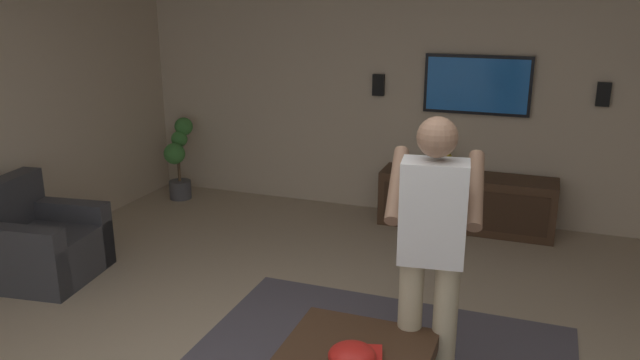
{
  "coord_description": "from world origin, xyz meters",
  "views": [
    {
      "loc": [
        -2.53,
        -1.0,
        2.25
      ],
      "look_at": [
        0.85,
        0.24,
        1.17
      ],
      "focal_mm": 34.78,
      "sensor_mm": 36.0,
      "label": 1
    }
  ],
  "objects_px": {
    "tv": "(477,85)",
    "wall_speaker_right": "(379,85)",
    "media_console": "(466,202)",
    "person_standing": "(432,241)",
    "vase_round": "(442,161)",
    "wall_speaker_left": "(603,94)",
    "armchair": "(39,245)",
    "potted_plant_tall": "(179,157)",
    "book": "(361,355)",
    "bowl": "(352,356)"
  },
  "relations": [
    {
      "from": "media_console",
      "to": "tv",
      "type": "height_order",
      "value": "tv"
    },
    {
      "from": "media_console",
      "to": "tv",
      "type": "xyz_separation_m",
      "value": [
        0.24,
        -0.0,
        1.13
      ]
    },
    {
      "from": "vase_round",
      "to": "wall_speaker_left",
      "type": "bearing_deg",
      "value": -81.92
    },
    {
      "from": "media_console",
      "to": "potted_plant_tall",
      "type": "bearing_deg",
      "value": -87.03
    },
    {
      "from": "media_console",
      "to": "wall_speaker_left",
      "type": "relative_size",
      "value": 7.73
    },
    {
      "from": "bowl",
      "to": "vase_round",
      "type": "height_order",
      "value": "vase_round"
    },
    {
      "from": "tv",
      "to": "vase_round",
      "type": "xyz_separation_m",
      "value": [
        -0.19,
        0.27,
        -0.75
      ]
    },
    {
      "from": "vase_round",
      "to": "wall_speaker_left",
      "type": "xyz_separation_m",
      "value": [
        0.2,
        -1.41,
        0.71
      ]
    },
    {
      "from": "book",
      "to": "wall_speaker_right",
      "type": "bearing_deg",
      "value": -90.61
    },
    {
      "from": "bowl",
      "to": "vase_round",
      "type": "distance_m",
      "value": 3.35
    },
    {
      "from": "person_standing",
      "to": "book",
      "type": "height_order",
      "value": "person_standing"
    },
    {
      "from": "person_standing",
      "to": "potted_plant_tall",
      "type": "bearing_deg",
      "value": 44.74
    },
    {
      "from": "potted_plant_tall",
      "to": "wall_speaker_right",
      "type": "relative_size",
      "value": 4.19
    },
    {
      "from": "vase_round",
      "to": "wall_speaker_right",
      "type": "height_order",
      "value": "wall_speaker_right"
    },
    {
      "from": "tv",
      "to": "person_standing",
      "type": "bearing_deg",
      "value": 2.46
    },
    {
      "from": "tv",
      "to": "wall_speaker_left",
      "type": "xyz_separation_m",
      "value": [
        0.01,
        -1.14,
        -0.03
      ]
    },
    {
      "from": "armchair",
      "to": "bowl",
      "type": "distance_m",
      "value": 3.13
    },
    {
      "from": "armchair",
      "to": "book",
      "type": "distance_m",
      "value": 3.13
    },
    {
      "from": "media_console",
      "to": "bowl",
      "type": "xyz_separation_m",
      "value": [
        -3.29,
        0.16,
        0.18
      ]
    },
    {
      "from": "potted_plant_tall",
      "to": "wall_speaker_right",
      "type": "xyz_separation_m",
      "value": [
        0.42,
        -2.19,
        0.87
      ]
    },
    {
      "from": "wall_speaker_right",
      "to": "vase_round",
      "type": "bearing_deg",
      "value": -105.38
    },
    {
      "from": "book",
      "to": "vase_round",
      "type": "distance_m",
      "value": 3.27
    },
    {
      "from": "book",
      "to": "bowl",
      "type": "bearing_deg",
      "value": 58.9
    },
    {
      "from": "armchair",
      "to": "wall_speaker_left",
      "type": "height_order",
      "value": "wall_speaker_left"
    },
    {
      "from": "tv",
      "to": "wall_speaker_right",
      "type": "distance_m",
      "value": 1.0
    },
    {
      "from": "bowl",
      "to": "book",
      "type": "height_order",
      "value": "bowl"
    },
    {
      "from": "book",
      "to": "vase_round",
      "type": "bearing_deg",
      "value": -102.25
    },
    {
      "from": "wall_speaker_right",
      "to": "person_standing",
      "type": "bearing_deg",
      "value": -159.51
    },
    {
      "from": "armchair",
      "to": "wall_speaker_right",
      "type": "relative_size",
      "value": 4.13
    },
    {
      "from": "armchair",
      "to": "person_standing",
      "type": "relative_size",
      "value": 0.55
    },
    {
      "from": "armchair",
      "to": "wall_speaker_right",
      "type": "height_order",
      "value": "wall_speaker_right"
    },
    {
      "from": "potted_plant_tall",
      "to": "armchair",
      "type": "bearing_deg",
      "value": -178.76
    },
    {
      "from": "wall_speaker_left",
      "to": "vase_round",
      "type": "bearing_deg",
      "value": 98.08
    },
    {
      "from": "bowl",
      "to": "person_standing",
      "type": "bearing_deg",
      "value": -28.86
    },
    {
      "from": "armchair",
      "to": "potted_plant_tall",
      "type": "relative_size",
      "value": 0.99
    },
    {
      "from": "vase_round",
      "to": "wall_speaker_right",
      "type": "relative_size",
      "value": 1.0
    },
    {
      "from": "bowl",
      "to": "media_console",
      "type": "bearing_deg",
      "value": -2.83
    },
    {
      "from": "bowl",
      "to": "vase_round",
      "type": "bearing_deg",
      "value": 1.82
    },
    {
      "from": "armchair",
      "to": "vase_round",
      "type": "height_order",
      "value": "armchair"
    },
    {
      "from": "tv",
      "to": "vase_round",
      "type": "bearing_deg",
      "value": -55.23
    },
    {
      "from": "person_standing",
      "to": "wall_speaker_right",
      "type": "bearing_deg",
      "value": 13.24
    },
    {
      "from": "tv",
      "to": "person_standing",
      "type": "distance_m",
      "value": 3.04
    },
    {
      "from": "person_standing",
      "to": "vase_round",
      "type": "height_order",
      "value": "person_standing"
    },
    {
      "from": "tv",
      "to": "wall_speaker_right",
      "type": "relative_size",
      "value": 4.69
    },
    {
      "from": "vase_round",
      "to": "wall_speaker_right",
      "type": "xyz_separation_m",
      "value": [
        0.2,
        0.73,
        0.7
      ]
    },
    {
      "from": "book",
      "to": "vase_round",
      "type": "height_order",
      "value": "vase_round"
    },
    {
      "from": "tv",
      "to": "person_standing",
      "type": "relative_size",
      "value": 0.63
    },
    {
      "from": "person_standing",
      "to": "book",
      "type": "bearing_deg",
      "value": 141.76
    },
    {
      "from": "potted_plant_tall",
      "to": "vase_round",
      "type": "bearing_deg",
      "value": -85.71
    },
    {
      "from": "tv",
      "to": "bowl",
      "type": "distance_m",
      "value": 3.66
    }
  ]
}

